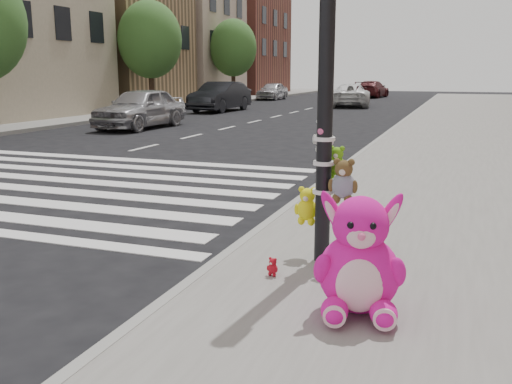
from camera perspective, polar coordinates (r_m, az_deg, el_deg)
The scene contains 18 objects.
ground at distance 5.93m, azimuth -23.85°, elevation -10.01°, with size 120.00×120.00×0.00m, color black.
sidewalk_near at distance 14.08m, azimuth 24.21°, elevation 2.59°, with size 7.00×80.00×0.14m, color slate.
sidewalk_far at distance 29.65m, azimuth -16.15°, elevation 7.58°, with size 6.00×80.00×0.14m, color slate.
curb_edge at distance 14.24m, azimuth 10.24°, elevation 3.55°, with size 0.12×80.00×0.15m, color gray.
crosswalk at distance 12.58m, azimuth -22.44°, elevation 1.43°, with size 11.00×6.00×0.01m, color silver, non-canonical shape.
bld_far_c at distance 35.71m, azimuth -13.38°, elevation 14.72°, with size 6.00×8.00×8.00m, color #93744E.
bld_far_d at distance 43.57m, azimuth -6.71°, elevation 15.72°, with size 6.00×8.00×10.00m, color tan.
bld_far_e at distance 53.60m, azimuth -1.24°, elevation 14.55°, with size 6.00×10.00×9.00m, color brown.
signal_pole at distance 5.87m, azimuth 7.12°, elevation 8.03°, with size 0.72×0.48×4.00m.
tree_far_b at distance 30.03m, azimuth -10.57°, elevation 14.73°, with size 3.20×3.20×5.44m.
tree_far_c at distance 39.91m, azimuth -2.30°, elevation 14.20°, with size 3.20×3.20×5.44m.
pink_bunny at distance 4.78m, azimuth 10.29°, elevation -7.09°, with size 0.78×0.87×1.05m.
red_teddy at distance 5.65m, azimuth 1.69°, elevation -7.47°, with size 0.13×0.09×0.19m, color #B2111F, non-canonical shape.
car_silver_far at distance 22.05m, azimuth -11.49°, elevation 8.24°, with size 1.79×4.45×1.52m, color #A8A8AC.
car_dark_far at distance 30.83m, azimuth -3.61°, elevation 9.50°, with size 1.65×4.74×1.56m, color black.
car_white_near at distance 35.50m, azimuth 9.44°, elevation 9.53°, with size 2.26×4.91×1.36m, color silver.
car_maroon_near at distance 48.01m, azimuth 11.55°, elevation 10.04°, with size 1.88×4.62×1.34m, color #4E161A.
car_silver_deep at distance 43.40m, azimuth 1.64°, elevation 10.07°, with size 1.54×3.84×1.31m, color silver.
Camera 1 is at (3.94, -3.89, 2.12)m, focal length 40.00 mm.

